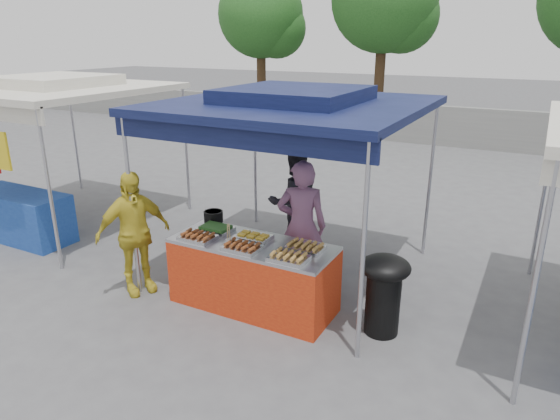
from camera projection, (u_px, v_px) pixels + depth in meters
The scene contains 22 objects.
ground_plane at pixel (258, 302), 6.32m from camera, with size 80.00×80.00×0.00m, color #525254.
back_wall at pixel (439, 126), 15.30m from camera, with size 40.00×0.25×1.20m, color slate.
main_canopy at pixel (294, 104), 6.35m from camera, with size 3.20×3.20×2.57m.
neighbor_stall_left at pixel (40, 137), 8.26m from camera, with size 3.20×3.20×2.57m.
tree_0 at pixel (265, 18), 19.19m from camera, with size 3.37×3.28×5.64m.
tree_1 at pixel (389, 3), 16.94m from camera, with size 3.66×3.63×6.24m.
vendor_table at pixel (253, 275), 6.09m from camera, with size 2.00×0.80×0.85m.
food_tray_fl at pixel (198, 237), 6.03m from camera, with size 0.42×0.30×0.07m.
food_tray_fm at pixel (242, 247), 5.74m from camera, with size 0.42×0.30×0.07m.
food_tray_fr at pixel (289, 258), 5.47m from camera, with size 0.42×0.30×0.07m.
food_tray_bl at pixel (216, 229), 6.30m from camera, with size 0.42×0.30×0.07m.
food_tray_bm at pixel (253, 237), 6.05m from camera, with size 0.42×0.30×0.07m.
food_tray_br at pixel (305, 247), 5.75m from camera, with size 0.42×0.30×0.07m.
cooking_pot at pixel (213, 216), 6.61m from camera, with size 0.25×0.25×0.15m, color black.
skewer_cup at pixel (229, 243), 5.83m from camera, with size 0.08×0.08×0.10m, color #ABAAB1.
wok_burner at pixel (384, 288), 5.50m from camera, with size 0.56×0.56×0.94m.
crate_left at pixel (259, 272), 6.81m from camera, with size 0.47×0.33×0.28m, color navy.
crate_right at pixel (293, 277), 6.65m from camera, with size 0.50×0.35×0.30m, color navy.
crate_stacked at pixel (294, 256), 6.55m from camera, with size 0.49×0.34×0.30m, color navy.
vendor_woman at pixel (302, 227), 6.39m from camera, with size 0.64×0.42×1.75m, color #7D4F71.
helper_man at pixel (294, 202), 7.50m from camera, with size 0.80×0.62×1.65m, color black.
customer_person at pixel (133, 233), 6.33m from camera, with size 0.96×0.40×1.63m, color gold.
Camera 1 is at (2.87, -4.80, 3.18)m, focal length 32.00 mm.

